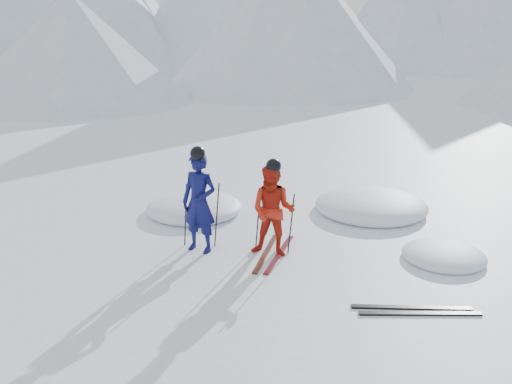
# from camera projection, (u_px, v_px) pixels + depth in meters

# --- Properties ---
(ground) EXTENTS (160.00, 160.00, 0.00)m
(ground) POSITION_uv_depth(u_px,v_px,m) (369.00, 271.00, 8.85)
(ground) COLOR white
(ground) RESTS_ON ground
(skier_blue) EXTENTS (0.75, 0.60, 1.78)m
(skier_blue) POSITION_uv_depth(u_px,v_px,m) (199.00, 203.00, 9.39)
(skier_blue) COLOR #0B0E47
(skier_blue) RESTS_ON ground
(skier_red) EXTENTS (0.85, 0.70, 1.61)m
(skier_red) POSITION_uv_depth(u_px,v_px,m) (273.00, 211.00, 9.24)
(skier_red) COLOR #B61F0E
(skier_red) RESTS_ON ground
(pole_blue_left) EXTENTS (0.12, 0.08, 1.19)m
(pole_blue_left) POSITION_uv_depth(u_px,v_px,m) (186.00, 215.00, 9.67)
(pole_blue_left) COLOR black
(pole_blue_left) RESTS_ON ground
(pole_blue_right) EXTENTS (0.12, 0.07, 1.19)m
(pole_blue_right) POSITION_uv_depth(u_px,v_px,m) (217.00, 215.00, 9.68)
(pole_blue_right) COLOR black
(pole_blue_right) RESTS_ON ground
(pole_red_left) EXTENTS (0.11, 0.09, 1.07)m
(pole_red_left) POSITION_uv_depth(u_px,v_px,m) (258.00, 220.00, 9.60)
(pole_red_left) COLOR black
(pole_red_left) RESTS_ON ground
(pole_red_right) EXTENTS (0.11, 0.08, 1.07)m
(pole_red_right) POSITION_uv_depth(u_px,v_px,m) (291.00, 223.00, 9.42)
(pole_red_right) COLOR black
(pole_red_right) RESTS_ON ground
(ski_worn_left) EXTENTS (0.22, 1.70, 0.03)m
(ski_worn_left) POSITION_uv_depth(u_px,v_px,m) (266.00, 253.00, 9.50)
(ski_worn_left) COLOR black
(ski_worn_left) RESTS_ON ground
(ski_worn_right) EXTENTS (0.34, 1.69, 0.03)m
(ski_worn_right) POSITION_uv_depth(u_px,v_px,m) (279.00, 254.00, 9.46)
(ski_worn_right) COLOR black
(ski_worn_right) RESTS_ON ground
(ski_loose_a) EXTENTS (1.70, 0.28, 0.03)m
(ski_loose_a) POSITION_uv_depth(u_px,v_px,m) (411.00, 308.00, 7.66)
(ski_loose_a) COLOR black
(ski_loose_a) RESTS_ON ground
(ski_loose_b) EXTENTS (1.69, 0.34, 0.03)m
(ski_loose_b) POSITION_uv_depth(u_px,v_px,m) (420.00, 314.00, 7.50)
(ski_loose_b) COLOR black
(ski_loose_b) RESTS_ON ground
(snow_lumps) EXTENTS (6.61, 4.30, 0.53)m
(snow_lumps) POSITION_uv_depth(u_px,v_px,m) (317.00, 215.00, 11.42)
(snow_lumps) COLOR white
(snow_lumps) RESTS_ON ground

